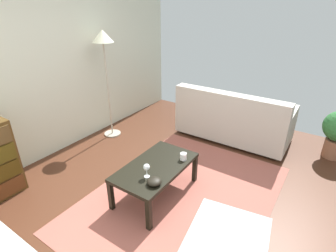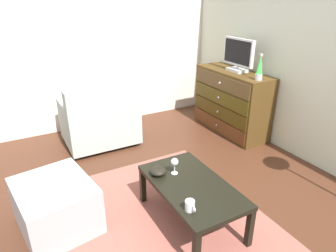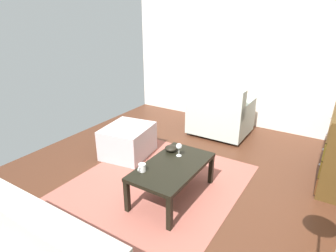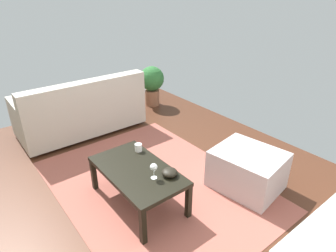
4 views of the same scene
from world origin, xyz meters
TOP-DOWN VIEW (x-y plane):
  - ground_plane at (0.00, 0.00)m, footprint 5.68×4.49m
  - wall_plain_left at (-2.60, 0.00)m, footprint 0.12×4.49m
  - area_rug at (0.20, -0.20)m, footprint 2.60×1.90m
  - dresser at (-1.33, 1.69)m, footprint 1.24×0.49m
  - tv at (-1.31, 1.72)m, footprint 0.56×0.18m
  - lava_lamp at (-0.81, 1.65)m, footprint 0.09×0.09m
  - coffee_table at (0.08, 0.09)m, footprint 1.01×0.58m
  - wine_glass at (-0.14, 0.04)m, footprint 0.07×0.07m
  - mug at (0.36, -0.11)m, footprint 0.11×0.08m
  - bowl_decorative at (-0.20, -0.10)m, footprint 0.15×0.15m
  - armchair at (-1.84, -0.15)m, footprint 0.80×0.93m
  - ottoman at (-0.45, -0.99)m, footprint 0.78×0.70m

SIDE VIEW (x-z plane):
  - ground_plane at x=0.00m, z-range -0.05..0.00m
  - area_rug at x=0.20m, z-range 0.00..0.01m
  - ottoman at x=-0.45m, z-range 0.00..0.44m
  - armchair at x=-1.84m, z-range -0.09..0.79m
  - coffee_table at x=0.08m, z-range 0.15..0.56m
  - bowl_decorative at x=-0.20m, z-range 0.40..0.47m
  - mug at x=0.36m, z-range 0.40..0.49m
  - dresser at x=-1.33m, z-range 0.00..0.92m
  - wine_glass at x=-0.14m, z-range 0.44..0.60m
  - lava_lamp at x=-0.81m, z-range 0.90..1.23m
  - tv at x=-1.31m, z-range 0.93..1.38m
  - wall_plain_left at x=-2.60m, z-range 0.00..2.65m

